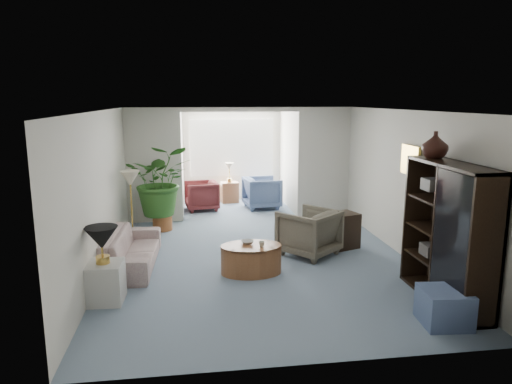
{
  "coord_description": "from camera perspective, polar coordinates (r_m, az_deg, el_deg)",
  "views": [
    {
      "loc": [
        -1.11,
        -7.27,
        2.69
      ],
      "look_at": [
        0.0,
        0.6,
        1.1
      ],
      "focal_mm": 32.95,
      "sensor_mm": 36.0,
      "label": 1
    }
  ],
  "objects": [
    {
      "name": "sunroom_table",
      "position": [
        12.33,
        -3.23,
        -0.03
      ],
      "size": [
        0.48,
        0.39,
        0.54
      ],
      "primitive_type": "cube",
      "rotation": [
        0.0,
        0.0,
        0.13
      ],
      "color": "brown",
      "rests_on": "ground"
    },
    {
      "name": "end_table",
      "position": [
        6.71,
        -17.93,
        -10.4
      ],
      "size": [
        0.51,
        0.51,
        0.54
      ],
      "primitive_type": "cube",
      "rotation": [
        0.0,
        0.0,
        -0.04
      ],
      "color": "silver",
      "rests_on": "ground"
    },
    {
      "name": "entertainment_cabinet",
      "position": [
        6.7,
        22.28,
        -4.71
      ],
      "size": [
        0.45,
        1.69,
        1.87
      ],
      "primitive_type": "cube",
      "color": "black",
      "rests_on": "ground"
    },
    {
      "name": "back_pier_right",
      "position": [
        10.8,
        8.25,
        3.53
      ],
      "size": [
        1.2,
        0.12,
        2.5
      ],
      "primitive_type": "cube",
      "color": "silver",
      "rests_on": "ground"
    },
    {
      "name": "framed_picture",
      "position": [
        8.07,
        18.34,
        3.69
      ],
      "size": [
        0.04,
        0.5,
        0.4
      ],
      "primitive_type": "cube",
      "color": "beige"
    },
    {
      "name": "cabinet_urn",
      "position": [
        6.93,
        20.91,
        5.36
      ],
      "size": [
        0.36,
        0.36,
        0.37
      ],
      "primitive_type": "imported",
      "color": "#321610",
      "rests_on": "entertainment_cabinet"
    },
    {
      "name": "window_blinds",
      "position": [
        12.53,
        -2.92,
        5.39
      ],
      "size": [
        2.2,
        0.02,
        1.5
      ],
      "primitive_type": "cube",
      "color": "white"
    },
    {
      "name": "coffee_cup",
      "position": [
        7.24,
        0.7,
        -6.35
      ],
      "size": [
        0.11,
        0.11,
        0.09
      ],
      "primitive_type": "imported",
      "rotation": [
        0.0,
        0.0,
        0.17
      ],
      "color": "beige",
      "rests_on": "coffee_table"
    },
    {
      "name": "plant_pot",
      "position": [
        9.95,
        -11.28,
        -3.64
      ],
      "size": [
        0.4,
        0.4,
        0.32
      ],
      "primitive_type": "cylinder",
      "color": "#9D582D",
      "rests_on": "ground"
    },
    {
      "name": "coffee_bowl",
      "position": [
        7.41,
        -1.08,
        -6.09
      ],
      "size": [
        0.23,
        0.23,
        0.05
      ],
      "primitive_type": "imported",
      "rotation": [
        0.0,
        0.0,
        0.17
      ],
      "color": "beige",
      "rests_on": "coffee_table"
    },
    {
      "name": "sunroom_chair_maroon",
      "position": [
        11.54,
        -6.64,
        -0.44
      ],
      "size": [
        0.87,
        0.85,
        0.71
      ],
      "primitive_type": "imported",
      "rotation": [
        0.0,
        0.0,
        -1.44
      ],
      "color": "maroon",
      "rests_on": "ground"
    },
    {
      "name": "back_pier_left",
      "position": [
        10.4,
        -12.33,
        3.09
      ],
      "size": [
        1.2,
        0.12,
        2.5
      ],
      "primitive_type": "cube",
      "color": "silver",
      "rests_on": "ground"
    },
    {
      "name": "back_header",
      "position": [
        10.33,
        -1.89,
        9.98
      ],
      "size": [
        2.6,
        0.12,
        0.1
      ],
      "primitive_type": "cube",
      "color": "silver",
      "rests_on": "back_pier_left"
    },
    {
      "name": "sunroom_floor",
      "position": [
        11.73,
        -2.39,
        -1.95
      ],
      "size": [
        2.6,
        2.6,
        0.0
      ],
      "primitive_type": "plane",
      "color": "gray",
      "rests_on": "ground"
    },
    {
      "name": "table_lamp",
      "position": [
        6.51,
        -18.26,
        -5.31
      ],
      "size": [
        0.44,
        0.44,
        0.3
      ],
      "primitive_type": "cone",
      "color": "black",
      "rests_on": "end_table"
    },
    {
      "name": "ottoman",
      "position": [
        6.26,
        21.89,
        -12.83
      ],
      "size": [
        0.59,
        0.59,
        0.43
      ],
      "primitive_type": "cube",
      "rotation": [
        0.0,
        0.0,
        -0.09
      ],
      "color": "slate",
      "rests_on": "ground"
    },
    {
      "name": "house_plant",
      "position": [
        9.76,
        -11.48,
        1.4
      ],
      "size": [
        1.31,
        1.13,
        1.45
      ],
      "primitive_type": "imported",
      "color": "#2E6121",
      "rests_on": "plant_pot"
    },
    {
      "name": "sofa",
      "position": [
        7.93,
        -14.87,
        -6.75
      ],
      "size": [
        0.83,
        1.95,
        0.56
      ],
      "primitive_type": "imported",
      "rotation": [
        0.0,
        0.0,
        1.53
      ],
      "color": "beige",
      "rests_on": "ground"
    },
    {
      "name": "floor",
      "position": [
        7.83,
        0.62,
        -8.78
      ],
      "size": [
        6.0,
        6.0,
        0.0
      ],
      "primitive_type": "plane",
      "color": "gray",
      "rests_on": "ground"
    },
    {
      "name": "sunroom_chair_blue",
      "position": [
        11.66,
        0.75,
        -0.07
      ],
      "size": [
        0.95,
        0.93,
        0.77
      ],
      "primitive_type": "imported",
      "rotation": [
        0.0,
        0.0,
        1.7
      ],
      "color": "slate",
      "rests_on": "ground"
    },
    {
      "name": "wingback_chair",
      "position": [
        8.24,
        6.43,
        -4.86
      ],
      "size": [
        1.23,
        1.24,
        0.81
      ],
      "primitive_type": "imported",
      "rotation": [
        0.0,
        0.0,
        3.84
      ],
      "color": "#656050",
      "rests_on": "ground"
    },
    {
      "name": "side_table_dark",
      "position": [
        8.73,
        10.39,
        -4.61
      ],
      "size": [
        0.65,
        0.59,
        0.65
      ],
      "primitive_type": "cube",
      "rotation": [
        0.0,
        0.0,
        0.35
      ],
      "color": "black",
      "rests_on": "ground"
    },
    {
      "name": "window_pane",
      "position": [
        12.56,
        -2.93,
        5.4
      ],
      "size": [
        2.2,
        0.02,
        1.5
      ],
      "primitive_type": "cube",
      "color": "white"
    },
    {
      "name": "shelf_clutter",
      "position": [
        6.55,
        22.47,
        -3.7
      ],
      "size": [
        0.3,
        1.05,
        1.06
      ],
      "color": "#52504D",
      "rests_on": "entertainment_cabinet"
    },
    {
      "name": "floor_lamp",
      "position": [
        8.9,
        -15.04,
        1.61
      ],
      "size": [
        0.36,
        0.36,
        0.28
      ],
      "primitive_type": "cone",
      "color": "beige",
      "rests_on": "ground"
    },
    {
      "name": "coffee_table",
      "position": [
        7.4,
        -0.59,
        -8.14
      ],
      "size": [
        1.09,
        1.09,
        0.45
      ],
      "primitive_type": "cylinder",
      "rotation": [
        0.0,
        0.0,
        0.17
      ],
      "color": "brown",
      "rests_on": "ground"
    }
  ]
}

